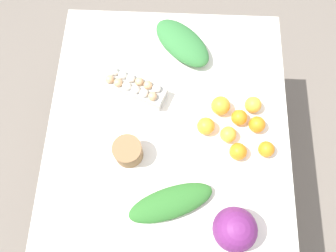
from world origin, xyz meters
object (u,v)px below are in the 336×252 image
(orange_5, at_px, (206,126))
(orange_7, at_px, (253,105))
(orange_3, at_px, (257,125))
(orange_2, at_px, (221,106))
(orange_4, at_px, (239,117))
(cabbage_purple, at_px, (235,229))
(greens_bunch_scallion, at_px, (182,43))
(orange_6, at_px, (266,149))
(greens_bunch_dandelion, at_px, (171,203))
(orange_0, at_px, (228,134))
(paper_bag, at_px, (128,151))
(egg_carton, at_px, (134,87))
(orange_1, at_px, (238,152))

(orange_5, relative_size, orange_7, 1.04)
(orange_7, bearing_deg, orange_3, 8.30)
(orange_2, xyz_separation_m, orange_4, (0.05, 0.08, -0.01))
(orange_3, bearing_deg, cabbage_purple, -14.95)
(orange_2, bearing_deg, greens_bunch_scallion, -150.62)
(greens_bunch_scallion, relative_size, orange_6, 4.65)
(orange_3, xyz_separation_m, orange_7, (-0.09, -0.01, 0.00))
(cabbage_purple, height_order, orange_5, cabbage_purple)
(orange_6, xyz_separation_m, orange_7, (-0.20, -0.05, 0.00))
(orange_6, bearing_deg, cabbage_purple, -24.55)
(greens_bunch_dandelion, bearing_deg, orange_0, 141.69)
(paper_bag, relative_size, greens_bunch_scallion, 0.38)
(greens_bunch_dandelion, distance_m, orange_2, 0.46)
(paper_bag, height_order, greens_bunch_scallion, paper_bag)
(egg_carton, distance_m, orange_1, 0.53)
(egg_carton, xyz_separation_m, orange_0, (0.20, 0.42, -0.01))
(orange_7, bearing_deg, orange_5, -62.35)
(cabbage_purple, height_order, orange_4, cabbage_purple)
(orange_2, relative_size, orange_3, 1.17)
(paper_bag, bearing_deg, cabbage_purple, 55.66)
(orange_1, distance_m, orange_7, 0.23)
(greens_bunch_dandelion, bearing_deg, cabbage_purple, 68.92)
(paper_bag, distance_m, orange_6, 0.57)
(cabbage_purple, relative_size, orange_4, 2.39)
(greens_bunch_dandelion, height_order, orange_5, orange_5)
(orange_2, height_order, orange_3, orange_2)
(greens_bunch_dandelion, distance_m, orange_1, 0.35)
(orange_0, distance_m, orange_4, 0.09)
(orange_7, bearing_deg, orange_2, -85.00)
(orange_1, bearing_deg, orange_0, -152.17)
(egg_carton, distance_m, orange_7, 0.53)
(cabbage_purple, bearing_deg, egg_carton, -144.21)
(orange_1, relative_size, orange_3, 1.03)
(orange_4, bearing_deg, orange_0, -31.77)
(egg_carton, distance_m, orange_0, 0.46)
(orange_2, height_order, orange_5, orange_2)
(paper_bag, relative_size, orange_2, 1.43)
(greens_bunch_dandelion, distance_m, orange_6, 0.45)
(paper_bag, relative_size, orange_0, 1.72)
(cabbage_purple, height_order, orange_6, cabbage_purple)
(orange_5, bearing_deg, orange_0, 71.10)
(cabbage_purple, height_order, orange_2, cabbage_purple)
(orange_5, bearing_deg, orange_4, 107.82)
(orange_0, relative_size, orange_7, 0.95)
(greens_bunch_dandelion, distance_m, orange_7, 0.55)
(orange_4, relative_size, orange_5, 0.92)
(orange_1, xyz_separation_m, orange_3, (-0.12, 0.08, -0.00))
(greens_bunch_dandelion, bearing_deg, egg_carton, -159.58)
(orange_0, bearing_deg, orange_4, 148.23)
(orange_7, bearing_deg, orange_4, -45.13)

